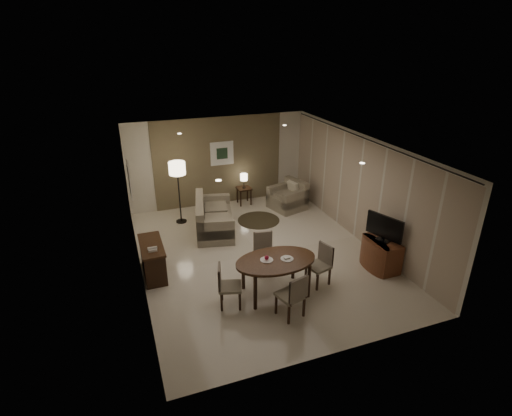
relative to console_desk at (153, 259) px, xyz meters
name	(u,v)px	position (x,y,z in m)	size (l,w,h in m)	color
room_shell	(253,197)	(2.49, 0.40, 0.98)	(5.50, 7.00, 2.70)	beige
taupe_accent	(219,161)	(2.49, 3.48, 0.98)	(3.96, 0.03, 2.70)	brown
curtain_wall	(359,190)	(5.17, 0.00, 0.95)	(0.08, 6.70, 2.58)	#BBA992
curtain_rod	(365,138)	(5.17, 0.00, 2.27)	(0.03, 0.03, 6.80)	black
art_back_frame	(222,153)	(2.59, 3.46, 1.23)	(0.72, 0.03, 0.72)	silver
art_back_canvas	(222,153)	(2.59, 3.44, 1.23)	(0.34, 0.01, 0.34)	#1C321E
art_left_frame	(130,180)	(-0.23, 1.20, 1.48)	(0.03, 0.60, 0.80)	silver
art_left_canvas	(130,180)	(-0.21, 1.20, 1.48)	(0.01, 0.46, 0.64)	gray
downlight_nl	(218,180)	(1.09, -1.80, 2.31)	(0.10, 0.10, 0.01)	white
downlight_nr	(362,163)	(3.89, -1.80, 2.31)	(0.10, 0.10, 0.01)	white
downlight_fl	(180,134)	(1.09, 1.80, 2.31)	(0.10, 0.10, 0.01)	white
downlight_fr	(285,125)	(3.89, 1.80, 2.31)	(0.10, 0.10, 0.01)	white
console_desk	(153,259)	(0.00, 0.00, 0.00)	(0.48, 1.20, 0.75)	#4B2F18
telephone	(152,249)	(0.00, -0.30, 0.43)	(0.20, 0.14, 0.09)	white
tv_cabinet	(381,254)	(4.89, -1.50, -0.03)	(0.48, 0.90, 0.70)	brown
flat_tv	(384,228)	(4.87, -1.50, 0.65)	(0.06, 0.88, 0.60)	black
dining_table	(276,276)	(2.26, -1.57, 0.01)	(1.66, 1.04, 0.78)	#4B2F18
chair_near	(290,295)	(2.24, -2.33, 0.09)	(0.45, 0.45, 0.93)	gray
chair_far	(265,254)	(2.34, -0.77, 0.08)	(0.44, 0.44, 0.91)	gray
chair_left	(230,286)	(1.28, -1.65, 0.07)	(0.43, 0.43, 0.88)	gray
chair_right	(318,266)	(3.23, -1.58, 0.07)	(0.43, 0.43, 0.88)	gray
plate_a	(267,260)	(2.08, -1.52, 0.41)	(0.26, 0.26, 0.02)	white
plate_b	(287,259)	(2.48, -1.62, 0.41)	(0.26, 0.26, 0.02)	white
fruit_apple	(267,258)	(2.08, -1.52, 0.47)	(0.09, 0.09, 0.09)	#B31434
napkin	(287,258)	(2.48, -1.62, 0.44)	(0.12, 0.08, 0.03)	white
round_rug	(259,220)	(3.16, 1.81, -0.37)	(1.20, 1.20, 0.01)	#403524
sofa	(214,215)	(1.82, 1.63, 0.07)	(0.95, 1.90, 0.89)	gray
armchair	(287,195)	(4.28, 2.32, 0.05)	(0.95, 0.90, 0.85)	gray
side_table	(244,196)	(3.16, 3.11, -0.11)	(0.42, 0.42, 0.54)	#311B10
table_lamp	(244,180)	(3.16, 3.11, 0.41)	(0.22, 0.22, 0.50)	#FFEAC1
floor_lamp	(179,193)	(1.06, 2.48, 0.51)	(0.45, 0.45, 1.77)	#FFE5B7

